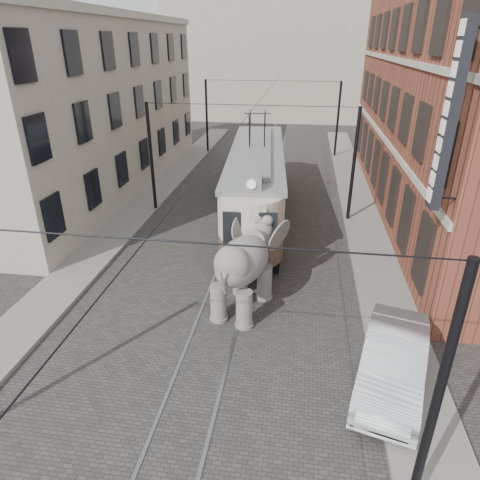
# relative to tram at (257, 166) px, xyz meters

# --- Properties ---
(ground) EXTENTS (120.00, 120.00, 0.00)m
(ground) POSITION_rel_tram_xyz_m (-0.16, -6.32, -2.78)
(ground) COLOR #3E3B39
(tram_rails) EXTENTS (1.54, 80.00, 0.02)m
(tram_rails) POSITION_rel_tram_xyz_m (-0.16, -6.32, -2.76)
(tram_rails) COLOR slate
(tram_rails) RESTS_ON ground
(sidewalk_right) EXTENTS (2.00, 60.00, 0.15)m
(sidewalk_right) POSITION_rel_tram_xyz_m (5.84, -6.32, -2.70)
(sidewalk_right) COLOR slate
(sidewalk_right) RESTS_ON ground
(sidewalk_left) EXTENTS (2.00, 60.00, 0.15)m
(sidewalk_left) POSITION_rel_tram_xyz_m (-6.66, -6.32, -2.70)
(sidewalk_left) COLOR slate
(sidewalk_left) RESTS_ON ground
(brick_building) EXTENTS (8.00, 26.00, 12.00)m
(brick_building) POSITION_rel_tram_xyz_m (10.84, 2.68, 3.22)
(brick_building) COLOR brown
(brick_building) RESTS_ON ground
(stucco_building) EXTENTS (7.00, 24.00, 10.00)m
(stucco_building) POSITION_rel_tram_xyz_m (-11.16, 3.68, 2.22)
(stucco_building) COLOR #9E9783
(stucco_building) RESTS_ON ground
(distant_block) EXTENTS (28.00, 10.00, 14.00)m
(distant_block) POSITION_rel_tram_xyz_m (-0.16, 33.68, 4.22)
(distant_block) COLOR #9E9783
(distant_block) RESTS_ON ground
(catenary) EXTENTS (11.00, 30.20, 6.00)m
(catenary) POSITION_rel_tram_xyz_m (-0.36, -1.32, 0.22)
(catenary) COLOR black
(catenary) RESTS_ON ground
(tram) EXTENTS (4.00, 14.18, 5.55)m
(tram) POSITION_rel_tram_xyz_m (0.00, 0.00, 0.00)
(tram) COLOR beige
(tram) RESTS_ON ground
(elephant) EXTENTS (3.94, 5.48, 3.02)m
(elephant) POSITION_rel_tram_xyz_m (0.58, -9.38, -1.26)
(elephant) COLOR slate
(elephant) RESTS_ON ground
(parked_car) EXTENTS (2.80, 4.97, 1.55)m
(parked_car) POSITION_rel_tram_xyz_m (5.28, -12.50, -2.00)
(parked_car) COLOR #B2B2B7
(parked_car) RESTS_ON ground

